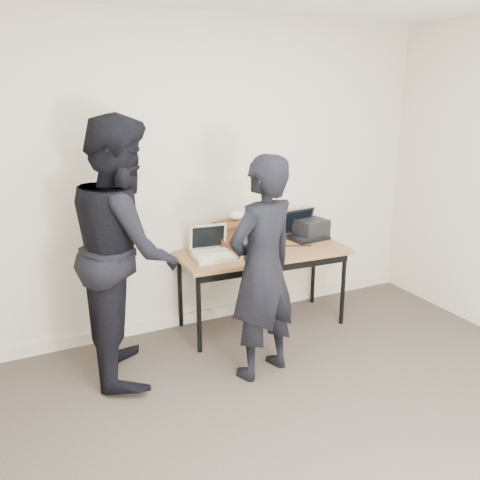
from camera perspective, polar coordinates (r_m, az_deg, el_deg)
room at (r=2.77m, az=12.90°, el=-1.04°), size 4.60×4.60×2.80m
desk at (r=4.74m, az=2.46°, el=-1.82°), size 1.54×0.74×0.72m
laptop_beige at (r=4.53m, az=-3.00°, el=-1.25°), size 0.36×0.36×0.27m
laptop_center at (r=4.71m, az=2.23°, el=-0.54°), size 0.30×0.29×0.22m
laptop_right at (r=5.12m, az=6.84°, el=0.90°), size 0.39×0.38×0.26m
leather_satchel at (r=4.80m, az=-0.68°, el=0.77°), size 0.38×0.24×0.25m
tissue at (r=4.77m, az=-0.40°, el=2.63°), size 0.14×0.12×0.08m
equipment_box at (r=5.17m, az=7.61°, el=1.28°), size 0.31×0.28×0.16m
power_brick at (r=4.48m, az=1.03°, el=-1.93°), size 0.09×0.07×0.03m
cables at (r=4.74m, az=2.96°, el=-1.01°), size 1.16×0.43×0.01m
person_typist at (r=3.91m, az=2.39°, el=-3.13°), size 0.70×0.56×1.69m
person_observer at (r=4.01m, az=-12.17°, el=-0.94°), size 0.92×1.08×1.96m
baseboard at (r=5.06m, az=-4.21°, el=-8.06°), size 4.50×0.03×0.10m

